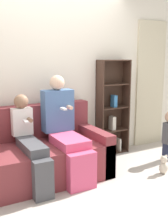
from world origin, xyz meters
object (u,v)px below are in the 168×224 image
Objects in this scene: adult_seated at (65,126)px; bookshelf at (111,110)px; teddy_bear at (164,165)px; couch at (40,155)px; child_seated at (30,142)px.

bookshelf is (1.07, 0.48, 0.04)m from adult_seated.
bookshelf is 5.77× the size of teddy_bear.
couch is at bearing 155.35° from teddy_bear.
adult_seated reaches higher than child_seated.
teddy_bear is (1.21, -0.60, -0.56)m from adult_seated.
child_seated is at bearing 162.32° from teddy_bear.
adult_seated is at bearing -17.19° from couch.
bookshelf is at bearing 97.38° from teddy_bear.
bookshelf is (1.56, 0.54, 0.15)m from child_seated.
child_seated is 1.66m from bookshelf.
couch is 1.13× the size of bookshelf.
child_seated is 0.73× the size of bookshelf.
teddy_bear is at bearing -26.53° from adult_seated.
couch is 6.53× the size of teddy_bear.
child_seated is at bearing -136.09° from couch.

